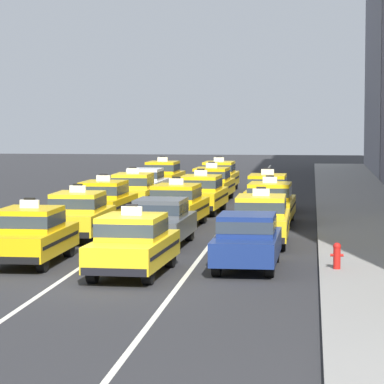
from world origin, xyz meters
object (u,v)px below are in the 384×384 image
(taxi_left_sixth, at_px, (163,175))
(fire_hydrant, at_px, (337,255))
(taxi_center_sixth, at_px, (219,176))
(sedan_center_second, at_px, (161,221))
(sedan_right_nearest, at_px, (247,239))
(taxi_left_third, at_px, (104,200))
(taxi_center_third, at_px, (177,205))
(taxi_center_fifth, at_px, (212,183))
(taxi_left_second, at_px, (79,215))
(taxi_right_fourth, at_px, (268,192))
(sedan_left_fifth, at_px, (146,183))
(taxi_right_second, at_px, (261,219))
(taxi_center_fourth, at_px, (201,193))
(taxi_left_nearest, at_px, (31,234))
(taxi_center_nearest, at_px, (133,243))
(taxi_left_fourth, at_px, (133,191))
(taxi_right_third, at_px, (270,202))

(taxi_left_sixth, height_order, fire_hydrant, taxi_left_sixth)
(taxi_center_sixth, bearing_deg, sedan_center_second, -89.60)
(sedan_right_nearest, bearing_deg, taxi_left_third, 118.63)
(taxi_center_third, relative_size, taxi_center_fifth, 1.01)
(taxi_left_second, xyz_separation_m, taxi_right_fourth, (6.12, 10.92, 0.00))
(sedan_left_fifth, bearing_deg, taxi_right_second, -68.85)
(taxi_left_sixth, xyz_separation_m, taxi_center_fourth, (3.46, -12.39, 0.00))
(taxi_left_nearest, height_order, taxi_center_nearest, same)
(taxi_right_fourth, bearing_deg, taxi_center_fourth, -159.97)
(taxi_center_third, distance_m, taxi_center_sixth, 18.19)
(taxi_center_sixth, bearing_deg, taxi_center_fifth, -88.25)
(taxi_center_nearest, bearing_deg, taxi_left_fourth, 99.69)
(sedan_center_second, distance_m, taxi_center_fourth, 11.25)
(taxi_right_second, relative_size, fire_hydrant, 6.25)
(taxi_center_third, distance_m, fire_hydrant, 12.48)
(taxi_left_third, height_order, sedan_center_second, taxi_left_third)
(taxi_center_fourth, height_order, taxi_right_third, same)
(taxi_center_fifth, relative_size, taxi_center_sixth, 1.00)
(sedan_center_second, relative_size, taxi_center_third, 0.94)
(taxi_left_fourth, distance_m, taxi_center_nearest, 18.91)
(taxi_left_fourth, distance_m, sedan_left_fifth, 5.48)
(taxi_center_fifth, bearing_deg, taxi_center_sixth, 91.75)
(taxi_center_third, relative_size, taxi_right_second, 1.02)
(taxi_left_second, bearing_deg, taxi_right_second, -6.46)
(taxi_left_sixth, xyz_separation_m, fire_hydrant, (8.97, -29.08, -0.33))
(taxi_left_fourth, bearing_deg, sedan_left_fifth, 93.30)
(taxi_center_nearest, distance_m, taxi_right_fourth, 18.75)
(taxi_right_fourth, bearing_deg, taxi_center_nearest, -98.89)
(sedan_center_second, distance_m, taxi_right_third, 7.69)
(taxi_right_third, relative_size, taxi_right_fourth, 1.00)
(taxi_left_second, xyz_separation_m, taxi_right_second, (6.39, -0.72, 0.00))
(taxi_center_third, distance_m, taxi_right_third, 3.77)
(taxi_left_fourth, distance_m, taxi_right_third, 8.42)
(sedan_center_second, bearing_deg, taxi_left_sixth, 97.97)
(taxi_left_third, xyz_separation_m, sedan_center_second, (3.35, -7.14, -0.03))
(taxi_left_sixth, xyz_separation_m, taxi_center_fifth, (3.33, -6.09, 0.00))
(taxi_center_sixth, bearing_deg, fire_hydrant, -78.71)
(sedan_left_fifth, xyz_separation_m, taxi_center_fifth, (3.40, -0.33, 0.03))
(taxi_center_nearest, xyz_separation_m, taxi_center_sixth, (-0.29, 30.00, 0.00))
(taxi_right_second, bearing_deg, taxi_left_second, 173.54)
(taxi_left_sixth, xyz_separation_m, taxi_center_sixth, (3.14, 0.13, 0.00))
(taxi_left_fourth, bearing_deg, taxi_right_second, -61.62)
(taxi_center_fifth, relative_size, taxi_right_second, 1.02)
(taxi_left_nearest, bearing_deg, taxi_right_fourth, 69.68)
(taxi_left_nearest, bearing_deg, taxi_right_second, 38.44)
(taxi_center_sixth, distance_m, taxi_right_third, 17.20)
(taxi_left_third, xyz_separation_m, taxi_left_sixth, (0.04, 16.50, 0.00))
(taxi_center_third, xyz_separation_m, sedan_right_nearest, (3.34, -10.35, -0.03))
(taxi_left_nearest, relative_size, taxi_center_nearest, 0.99)
(taxi_right_fourth, bearing_deg, taxi_right_third, -86.62)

